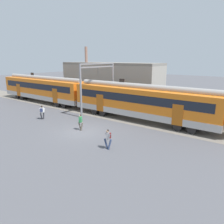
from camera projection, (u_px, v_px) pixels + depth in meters
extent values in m
plane|color=#515156|center=(82.00, 132.00, 21.83)|extent=(160.00, 160.00, 0.00)
cube|color=slate|center=(75.00, 108.00, 32.19)|extent=(80.00, 4.40, 0.01)
cube|color=#B2ADA8|center=(141.00, 112.00, 25.47)|extent=(18.00, 3.06, 0.70)
cube|color=orange|center=(141.00, 99.00, 25.10)|extent=(18.00, 3.00, 2.40)
cube|color=black|center=(134.00, 99.00, 23.88)|extent=(16.56, 0.03, 0.90)
cube|color=#AC5413|center=(177.00, 115.00, 21.22)|extent=(1.10, 0.04, 2.10)
cube|color=#AC5413|center=(100.00, 103.00, 27.04)|extent=(1.10, 0.04, 2.10)
cylinder|color=gray|center=(141.00, 87.00, 24.77)|extent=(17.64, 0.70, 0.70)
cube|color=black|center=(122.00, 80.00, 26.22)|extent=(0.70, 0.12, 0.40)
cylinder|color=black|center=(195.00, 127.00, 21.93)|extent=(0.90, 2.40, 0.90)
cylinder|color=black|center=(181.00, 124.00, 22.75)|extent=(0.90, 2.40, 0.90)
cylinder|color=black|center=(108.00, 111.00, 28.49)|extent=(0.90, 2.40, 0.90)
cylinder|color=black|center=(100.00, 109.00, 29.31)|extent=(0.90, 2.40, 0.90)
cube|color=#B2ADA8|center=(43.00, 96.00, 36.40)|extent=(18.00, 3.06, 0.70)
cube|color=orange|center=(43.00, 86.00, 36.03)|extent=(18.00, 3.00, 2.40)
cube|color=black|center=(35.00, 86.00, 34.81)|extent=(16.56, 0.03, 0.90)
cube|color=#AC5413|center=(55.00, 96.00, 32.15)|extent=(1.10, 0.04, 2.10)
cube|color=#AC5413|center=(18.00, 90.00, 37.97)|extent=(1.10, 0.04, 2.10)
cylinder|color=gray|center=(42.00, 78.00, 35.70)|extent=(17.64, 0.70, 0.70)
cube|color=black|center=(32.00, 74.00, 37.15)|extent=(0.70, 0.12, 0.40)
cylinder|color=black|center=(69.00, 104.00, 32.86)|extent=(0.90, 2.40, 0.90)
cylinder|color=black|center=(63.00, 103.00, 33.68)|extent=(0.90, 2.40, 0.90)
cylinder|color=black|center=(27.00, 96.00, 39.41)|extent=(0.90, 2.40, 0.90)
cylinder|color=black|center=(23.00, 95.00, 40.23)|extent=(0.90, 2.40, 0.90)
cylinder|color=#28282D|center=(44.00, 115.00, 26.28)|extent=(0.31, 0.38, 0.87)
cylinder|color=#28282D|center=(41.00, 116.00, 26.02)|extent=(0.31, 0.38, 0.87)
cube|color=silver|center=(42.00, 110.00, 25.98)|extent=(0.43, 0.39, 0.56)
cylinder|color=silver|center=(40.00, 110.00, 25.93)|extent=(0.21, 0.26, 0.52)
cylinder|color=silver|center=(44.00, 110.00, 26.05)|extent=(0.21, 0.26, 0.52)
sphere|color=brown|center=(42.00, 107.00, 25.90)|extent=(0.22, 0.22, 0.22)
sphere|color=black|center=(42.00, 107.00, 25.88)|extent=(0.20, 0.20, 0.20)
cube|color=navy|center=(41.00, 110.00, 25.80)|extent=(0.32, 0.28, 0.40)
cylinder|color=#6B6051|center=(80.00, 126.00, 22.25)|extent=(0.38, 0.28, 0.87)
cylinder|color=#6B6051|center=(82.00, 127.00, 22.02)|extent=(0.38, 0.28, 0.87)
cube|color=#2D7F47|center=(80.00, 119.00, 21.96)|extent=(0.36, 0.42, 0.56)
cylinder|color=#2D7F47|center=(80.00, 121.00, 21.75)|extent=(0.26, 0.18, 0.52)
cylinder|color=#2D7F47|center=(81.00, 119.00, 22.20)|extent=(0.26, 0.18, 0.52)
sphere|color=beige|center=(80.00, 116.00, 21.87)|extent=(0.22, 0.22, 0.22)
sphere|color=black|center=(80.00, 115.00, 21.86)|extent=(0.20, 0.20, 0.20)
cylinder|color=navy|center=(106.00, 144.00, 17.61)|extent=(0.37, 0.34, 0.87)
cylinder|color=navy|center=(110.00, 144.00, 17.45)|extent=(0.37, 0.34, 0.87)
cube|color=gray|center=(108.00, 136.00, 17.36)|extent=(0.42, 0.43, 0.56)
cylinder|color=gray|center=(109.00, 137.00, 17.16)|extent=(0.25, 0.23, 0.52)
cylinder|color=gray|center=(107.00, 135.00, 17.58)|extent=(0.25, 0.23, 0.52)
sphere|color=tan|center=(108.00, 131.00, 17.27)|extent=(0.22, 0.22, 0.22)
sphere|color=black|center=(108.00, 131.00, 17.26)|extent=(0.20, 0.20, 0.20)
cube|color=maroon|center=(110.00, 135.00, 17.36)|extent=(0.30, 0.32, 0.40)
cylinder|color=gray|center=(81.00, 91.00, 26.30)|extent=(0.24, 0.24, 6.50)
cylinder|color=gray|center=(113.00, 86.00, 31.24)|extent=(0.24, 0.24, 6.50)
cube|color=gray|center=(98.00, 64.00, 28.00)|extent=(0.20, 6.40, 0.16)
cube|color=gray|center=(98.00, 67.00, 28.09)|extent=(0.20, 6.40, 0.16)
cylinder|color=black|center=(98.00, 72.00, 28.24)|extent=(0.03, 0.03, 1.00)
cube|color=gray|center=(110.00, 82.00, 38.35)|extent=(18.68, 5.00, 6.00)
cube|color=gray|center=(110.00, 64.00, 37.58)|extent=(18.68, 5.00, 0.40)
cylinder|color=#8C6656|center=(86.00, 56.00, 40.53)|extent=(0.50, 0.50, 3.20)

